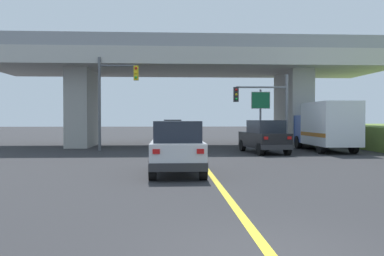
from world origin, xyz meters
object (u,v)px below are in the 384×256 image
(suv_crossing, at_px, (264,137))
(traffic_signal_nearside, at_px, (267,103))
(highway_sign, at_px, (261,106))
(sedan_oncoming, at_px, (173,129))
(suv_lead, at_px, (177,147))
(box_truck, at_px, (326,126))
(traffic_signal_farside, at_px, (112,91))

(suv_crossing, xyz_separation_m, traffic_signal_nearside, (0.62, 1.82, 2.12))
(traffic_signal_nearside, xyz_separation_m, highway_sign, (0.19, 2.87, -0.09))
(sedan_oncoming, distance_m, highway_sign, 14.32)
(suv_crossing, xyz_separation_m, highway_sign, (0.81, 4.69, 2.03))
(suv_lead, relative_size, box_truck, 0.68)
(traffic_signal_nearside, height_order, highway_sign, traffic_signal_nearside)
(highway_sign, bearing_deg, traffic_signal_farside, -168.28)
(box_truck, bearing_deg, suv_lead, -133.20)
(suv_crossing, xyz_separation_m, box_truck, (4.31, 1.20, 0.63))
(traffic_signal_farside, distance_m, highway_sign, 10.66)
(suv_lead, height_order, highway_sign, highway_sign)
(box_truck, height_order, highway_sign, highway_sign)
(box_truck, distance_m, traffic_signal_nearside, 4.03)
(suv_lead, relative_size, traffic_signal_nearside, 0.89)
(highway_sign, bearing_deg, box_truck, -44.92)
(suv_lead, relative_size, sedan_oncoming, 1.05)
(traffic_signal_farside, relative_size, highway_sign, 1.46)
(traffic_signal_farside, bearing_deg, traffic_signal_nearside, -4.01)
(box_truck, distance_m, sedan_oncoming, 18.93)
(box_truck, relative_size, traffic_signal_nearside, 1.31)
(suv_crossing, bearing_deg, suv_lead, -128.07)
(suv_crossing, distance_m, sedan_oncoming, 18.24)
(sedan_oncoming, relative_size, traffic_signal_farside, 0.69)
(sedan_oncoming, height_order, traffic_signal_nearside, traffic_signal_nearside)
(suv_crossing, relative_size, box_truck, 0.72)
(suv_lead, xyz_separation_m, suv_crossing, (5.51, 9.25, -0.00))
(suv_crossing, distance_m, traffic_signal_farside, 10.34)
(sedan_oncoming, xyz_separation_m, highway_sign, (6.29, -12.70, 2.03))
(box_truck, bearing_deg, sedan_oncoming, 121.14)
(suv_lead, distance_m, traffic_signal_nearside, 12.83)
(suv_lead, height_order, suv_crossing, same)
(box_truck, relative_size, traffic_signal_farside, 1.07)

